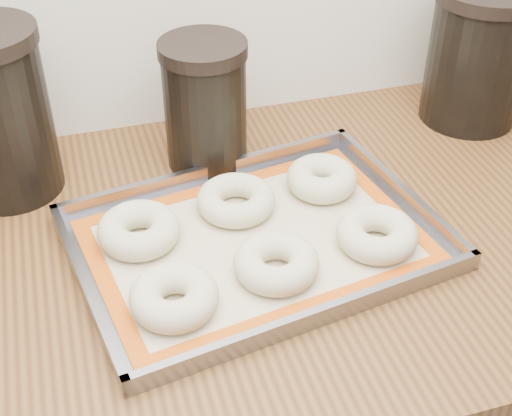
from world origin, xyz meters
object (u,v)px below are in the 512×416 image
object	(u,v)px
bagel_front_mid	(276,263)
bagel_front_left	(174,297)
canister_mid	(205,104)
bagel_back_mid	(236,200)
bagel_back_right	(322,178)
bagel_back_left	(139,230)
canister_right	(478,55)
bagel_front_right	(377,234)
baking_tray	(256,240)

from	to	relation	value
bagel_front_mid	bagel_front_left	bearing A→B (deg)	-169.98
bagel_front_left	canister_mid	bearing A→B (deg)	69.65
canister_mid	bagel_back_mid	bearing A→B (deg)	-87.11
bagel_front_left	bagel_back_right	bearing A→B (deg)	35.16
bagel_back_left	canister_right	size ratio (longest dim) A/B	0.49
bagel_back_right	bagel_front_right	bearing A→B (deg)	-79.85
bagel_back_right	canister_mid	bearing A→B (deg)	137.43
bagel_front_right	canister_right	distance (m)	0.40
bagel_front_left	bagel_front_right	world-z (taller)	bagel_front_left
baking_tray	bagel_front_right	bearing A→B (deg)	-19.07
bagel_front_left	bagel_back_right	xyz separation A→B (m)	(0.25, 0.17, 0.00)
bagel_back_right	canister_right	xyz separation A→B (m)	(0.31, 0.13, 0.09)
bagel_front_mid	canister_mid	distance (m)	0.29
bagel_back_right	bagel_front_left	bearing A→B (deg)	-144.84
baking_tray	bagel_front_right	xyz separation A→B (m)	(0.15, -0.05, 0.02)
canister_right	bagel_back_mid	bearing A→B (deg)	-161.70
bagel_back_left	canister_mid	size ratio (longest dim) A/B	0.55
bagel_front_left	bagel_front_mid	world-z (taller)	bagel_front_left
baking_tray	canister_right	bearing A→B (deg)	26.75
bagel_front_mid	bagel_back_mid	distance (m)	0.14
canister_mid	bagel_front_mid	bearing A→B (deg)	-85.84
bagel_front_left	bagel_back_left	distance (m)	0.14
bagel_front_right	bagel_back_mid	size ratio (longest dim) A/B	0.98
baking_tray	bagel_front_mid	world-z (taller)	bagel_front_mid
bagel_front_left	canister_right	distance (m)	0.64
baking_tray	canister_right	size ratio (longest dim) A/B	2.29
bagel_front_mid	bagel_back_left	size ratio (longest dim) A/B	0.98
bagel_back_left	canister_mid	bearing A→B (deg)	51.89
bagel_front_left	bagel_front_right	size ratio (longest dim) A/B	0.99
bagel_back_right	bagel_back_mid	bearing A→B (deg)	-174.56
baking_tray	bagel_back_right	xyz separation A→B (m)	(0.12, 0.09, 0.02)
bagel_front_mid	bagel_back_right	size ratio (longest dim) A/B	1.05
bagel_front_right	canister_mid	bearing A→B (deg)	121.64
baking_tray	bagel_front_right	size ratio (longest dim) A/B	4.82
bagel_back_mid	canister_mid	distance (m)	0.16
bagel_back_mid	bagel_back_right	distance (m)	0.13
bagel_front_mid	bagel_front_right	bearing A→B (deg)	6.41
bagel_front_left	bagel_front_right	xyz separation A→B (m)	(0.27, 0.04, -0.00)
bagel_front_mid	bagel_front_right	distance (m)	0.14
bagel_front_left	canister_right	bearing A→B (deg)	28.89
bagel_back_right	bagel_front_mid	bearing A→B (deg)	-127.56
bagel_front_right	canister_mid	world-z (taller)	canister_mid
bagel_front_right	bagel_back_mid	world-z (taller)	bagel_front_right
bagel_front_right	canister_right	size ratio (longest dim) A/B	0.48
bagel_back_right	canister_right	size ratio (longest dim) A/B	0.45
bagel_front_right	bagel_back_right	xyz separation A→B (m)	(-0.02, 0.14, 0.00)
canister_right	bagel_back_right	bearing A→B (deg)	-156.76
bagel_back_left	canister_mid	distance (m)	0.22
bagel_front_mid	bagel_back_mid	xyz separation A→B (m)	(-0.01, 0.14, -0.00)
bagel_back_right	canister_right	world-z (taller)	canister_right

